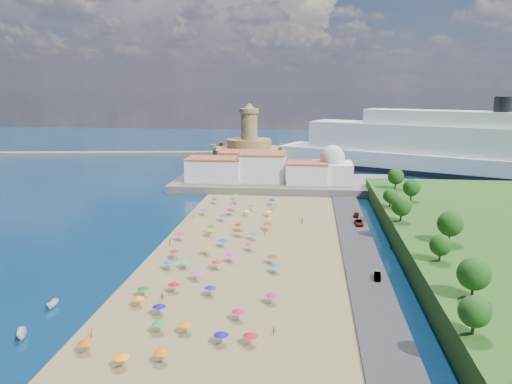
# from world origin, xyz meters

# --- Properties ---
(ground) EXTENTS (700.00, 700.00, 0.00)m
(ground) POSITION_xyz_m (0.00, 0.00, 0.00)
(ground) COLOR #071938
(ground) RESTS_ON ground
(terrace) EXTENTS (90.00, 36.00, 3.00)m
(terrace) POSITION_xyz_m (10.00, 73.00, 1.50)
(terrace) COLOR #59544C
(terrace) RESTS_ON ground
(jetty) EXTENTS (18.00, 70.00, 2.40)m
(jetty) POSITION_xyz_m (-12.00, 108.00, 1.20)
(jetty) COLOR #59544C
(jetty) RESTS_ON ground
(breakwater) EXTENTS (199.03, 34.77, 2.60)m
(breakwater) POSITION_xyz_m (-110.00, 153.00, 1.30)
(breakwater) COLOR #59544C
(breakwater) RESTS_ON ground
(waterfront_buildings) EXTENTS (57.00, 29.00, 11.00)m
(waterfront_buildings) POSITION_xyz_m (-3.05, 73.64, 7.88)
(waterfront_buildings) COLOR silver
(waterfront_buildings) RESTS_ON terrace
(domed_building) EXTENTS (16.00, 16.00, 15.00)m
(domed_building) POSITION_xyz_m (30.00, 71.00, 8.97)
(domed_building) COLOR silver
(domed_building) RESTS_ON terrace
(fortress) EXTENTS (40.00, 40.00, 32.40)m
(fortress) POSITION_xyz_m (-12.00, 138.00, 6.68)
(fortress) COLOR #A48C52
(fortress) RESTS_ON ground
(cruise_ship) EXTENTS (163.05, 93.71, 36.80)m
(cruise_ship) POSITION_xyz_m (85.20, 110.29, 10.90)
(cruise_ship) COLOR black
(cruise_ship) RESTS_ON ground
(beach_parasols) EXTENTS (30.52, 115.47, 2.20)m
(beach_parasols) POSITION_xyz_m (-0.87, -11.64, 2.15)
(beach_parasols) COLOR gray
(beach_parasols) RESTS_ON beach
(beachgoers) EXTENTS (34.96, 93.67, 1.85)m
(beachgoers) POSITION_xyz_m (0.69, -0.66, 1.10)
(beachgoers) COLOR tan
(beachgoers) RESTS_ON beach
(moored_boats) EXTENTS (3.17, 15.80, 1.54)m
(moored_boats) POSITION_xyz_m (-26.68, -53.71, 0.74)
(moored_boats) COLOR white
(moored_boats) RESTS_ON ground
(parked_cars) EXTENTS (2.48, 56.57, 1.43)m
(parked_cars) POSITION_xyz_m (36.00, 8.66, 1.39)
(parked_cars) COLOR gray
(parked_cars) RESTS_ON promenade
(hillside_trees) EXTENTS (13.45, 111.12, 7.48)m
(hillside_trees) POSITION_xyz_m (49.37, -5.82, 10.13)
(hillside_trees) COLOR #382314
(hillside_trees) RESTS_ON hillside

